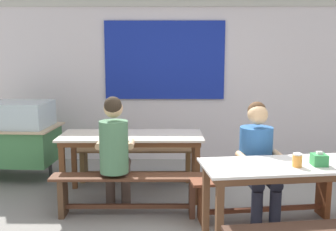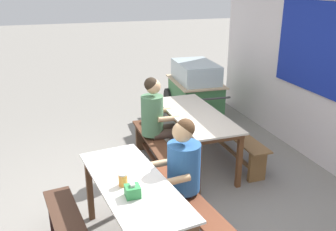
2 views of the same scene
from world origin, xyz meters
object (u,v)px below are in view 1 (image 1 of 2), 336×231
object	(u,v)px
food_cart	(11,134)
tissue_box	(319,160)
bench_near_back	(264,191)
person_left_back_turned	(115,148)
dining_table_far	(132,141)
bench_far_back	(136,160)
bench_far_front	(127,189)
person_right_near_table	(258,156)
dining_table_near	(291,173)
condiment_jar	(297,160)

from	to	relation	value
food_cart	tissue_box	bearing A→B (deg)	-29.54
bench_near_back	food_cart	world-z (taller)	food_cart
tissue_box	person_left_back_turned	bearing A→B (deg)	157.77
dining_table_far	bench_far_back	size ratio (longest dim) A/B	1.02
bench_near_back	bench_far_front	bearing A→B (deg)	177.16
bench_far_front	tissue_box	size ratio (longest dim) A/B	12.95
bench_near_back	person_right_near_table	size ratio (longest dim) A/B	1.26
dining_table_far	bench_near_back	bearing A→B (deg)	-24.35
food_cart	tissue_box	size ratio (longest dim) A/B	12.59
food_cart	bench_near_back	bearing A→B (deg)	-22.96
dining_table_near	tissue_box	bearing A→B (deg)	-12.52
dining_table_far	tissue_box	world-z (taller)	tissue_box
condiment_jar	dining_table_far	bearing A→B (deg)	139.47
bench_near_back	person_right_near_table	bearing A→B (deg)	-139.37
dining_table_far	person_left_back_turned	size ratio (longest dim) A/B	1.32
bench_far_front	food_cart	world-z (taller)	food_cart
condiment_jar	bench_far_front	bearing A→B (deg)	154.36
bench_far_back	person_left_back_turned	xyz separation A→B (m)	(-0.12, -1.11, 0.44)
bench_far_back	person_right_near_table	xyz separation A→B (m)	(1.36, -1.34, 0.42)
dining_table_far	food_cart	xyz separation A→B (m)	(-1.76, 0.70, -0.07)
food_cart	person_right_near_table	xyz separation A→B (m)	(3.11, -1.45, 0.09)
dining_table_far	bench_far_back	bearing A→B (deg)	90.65
person_left_back_turned	bench_near_back	bearing A→B (deg)	-5.07
tissue_box	condiment_jar	distance (m)	0.21
dining_table_near	bench_near_back	size ratio (longest dim) A/B	1.03
dining_table_near	condiment_jar	size ratio (longest dim) A/B	13.85
dining_table_near	person_left_back_turned	world-z (taller)	person_left_back_turned
person_right_near_table	tissue_box	xyz separation A→B (m)	(0.41, -0.54, 0.11)
bench_near_back	tissue_box	world-z (taller)	tissue_box
dining_table_near	food_cart	world-z (taller)	food_cart
food_cart	person_right_near_table	size ratio (longest dim) A/B	1.26
bench_far_back	tissue_box	distance (m)	2.64
person_right_near_table	tissue_box	size ratio (longest dim) A/B	9.98
bench_far_front	food_cart	distance (m)	2.21
tissue_box	person_right_near_table	bearing A→B (deg)	126.75
bench_far_front	person_right_near_table	size ratio (longest dim) A/B	1.30
person_left_back_turned	condiment_jar	bearing A→B (deg)	-25.74
bench_far_front	bench_near_back	distance (m)	1.45
bench_far_back	food_cart	size ratio (longest dim) A/B	1.06
dining_table_near	bench_near_back	xyz separation A→B (m)	(-0.08, 0.58, -0.38)
person_left_back_turned	condiment_jar	size ratio (longest dim) A/B	10.97
dining_table_near	condiment_jar	bearing A→B (deg)	-76.51
bench_far_front	tissue_box	xyz separation A→B (m)	(1.76, -0.70, 0.52)
tissue_box	dining_table_near	bearing A→B (deg)	167.48
person_left_back_turned	dining_table_far	bearing A→B (deg)	76.00
bench_far_front	bench_near_back	xyz separation A→B (m)	(1.45, -0.07, -0.00)
food_cart	tissue_box	world-z (taller)	food_cart
bench_near_back	tissue_box	xyz separation A→B (m)	(0.30, -0.63, 0.52)
bench_far_front	person_left_back_turned	bearing A→B (deg)	153.14
person_right_near_table	bench_near_back	bearing A→B (deg)	40.63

